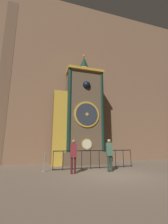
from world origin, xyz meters
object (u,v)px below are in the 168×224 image
object	(u,v)px
stanchion_post	(44,165)
visitor_far	(109,152)
visitor_near	(73,153)
clock_tower	(80,116)

from	to	relation	value
stanchion_post	visitor_far	bearing A→B (deg)	-17.48
visitor_near	visitor_far	size ratio (longest dim) A/B	0.98
visitor_near	stanchion_post	world-z (taller)	visitor_near
visitor_near	visitor_far	bearing A→B (deg)	8.06
visitor_far	clock_tower	bearing A→B (deg)	113.20
visitor_near	stanchion_post	distance (m)	1.90
visitor_near	stanchion_post	xyz separation A→B (m)	(-1.40, 1.08, -0.71)
clock_tower	visitor_near	size ratio (longest dim) A/B	5.32
visitor_near	clock_tower	bearing A→B (deg)	77.64
clock_tower	visitor_near	distance (m)	4.48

